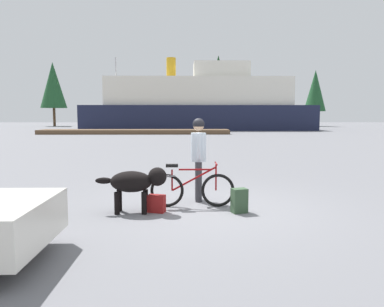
{
  "coord_description": "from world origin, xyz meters",
  "views": [
    {
      "loc": [
        -0.4,
        -7.36,
        1.84
      ],
      "look_at": [
        -0.26,
        0.69,
        1.01
      ],
      "focal_mm": 35.71,
      "sensor_mm": 36.0,
      "label": 1
    }
  ],
  "objects_px": {
    "handbag_pannier": "(156,204)",
    "backpack": "(239,201)",
    "bicycle": "(192,189)",
    "sailboat_moored": "(117,126)",
    "person_cyclist": "(199,151)",
    "dog": "(136,182)",
    "ferry_boat": "(199,105)"
  },
  "relations": [
    {
      "from": "person_cyclist",
      "to": "sailboat_moored",
      "type": "distance_m",
      "value": 36.05
    },
    {
      "from": "sailboat_moored",
      "to": "bicycle",
      "type": "bearing_deg",
      "value": -77.63
    },
    {
      "from": "person_cyclist",
      "to": "ferry_boat",
      "type": "xyz_separation_m",
      "value": [
        1.38,
        37.7,
        1.87
      ]
    },
    {
      "from": "handbag_pannier",
      "to": "sailboat_moored",
      "type": "distance_m",
      "value": 36.81
    },
    {
      "from": "bicycle",
      "to": "ferry_boat",
      "type": "bearing_deg",
      "value": 87.7
    },
    {
      "from": "ferry_boat",
      "to": "sailboat_moored",
      "type": "relative_size",
      "value": 3.28
    },
    {
      "from": "ferry_boat",
      "to": "sailboat_moored",
      "type": "distance_m",
      "value": 10.01
    },
    {
      "from": "backpack",
      "to": "handbag_pannier",
      "type": "xyz_separation_m",
      "value": [
        -1.56,
        0.06,
        -0.06
      ]
    },
    {
      "from": "handbag_pannier",
      "to": "bicycle",
      "type": "bearing_deg",
      "value": 31.08
    },
    {
      "from": "bicycle",
      "to": "sailboat_moored",
      "type": "xyz_separation_m",
      "value": [
        -7.83,
        35.7,
        0.12
      ]
    },
    {
      "from": "bicycle",
      "to": "handbag_pannier",
      "type": "bearing_deg",
      "value": -148.92
    },
    {
      "from": "handbag_pannier",
      "to": "backpack",
      "type": "bearing_deg",
      "value": -2.14
    },
    {
      "from": "person_cyclist",
      "to": "dog",
      "type": "distance_m",
      "value": 1.62
    },
    {
      "from": "person_cyclist",
      "to": "backpack",
      "type": "relative_size",
      "value": 3.84
    },
    {
      "from": "person_cyclist",
      "to": "dog",
      "type": "height_order",
      "value": "person_cyclist"
    },
    {
      "from": "person_cyclist",
      "to": "backpack",
      "type": "xyz_separation_m",
      "value": [
        0.73,
        -1.01,
        -0.84
      ]
    },
    {
      "from": "bicycle",
      "to": "ferry_boat",
      "type": "relative_size",
      "value": 0.06
    },
    {
      "from": "bicycle",
      "to": "person_cyclist",
      "type": "relative_size",
      "value": 0.95
    },
    {
      "from": "person_cyclist",
      "to": "dog",
      "type": "relative_size",
      "value": 1.32
    },
    {
      "from": "bicycle",
      "to": "ferry_boat",
      "type": "height_order",
      "value": "ferry_boat"
    },
    {
      "from": "handbag_pannier",
      "to": "person_cyclist",
      "type": "bearing_deg",
      "value": 49.03
    },
    {
      "from": "bicycle",
      "to": "person_cyclist",
      "type": "distance_m",
      "value": 0.9
    },
    {
      "from": "dog",
      "to": "sailboat_moored",
      "type": "relative_size",
      "value": 0.16
    },
    {
      "from": "handbag_pannier",
      "to": "ferry_boat",
      "type": "relative_size",
      "value": 0.01
    },
    {
      "from": "dog",
      "to": "ferry_boat",
      "type": "relative_size",
      "value": 0.05
    },
    {
      "from": "bicycle",
      "to": "handbag_pannier",
      "type": "xyz_separation_m",
      "value": [
        -0.67,
        -0.41,
        -0.2
      ]
    },
    {
      "from": "sailboat_moored",
      "to": "handbag_pannier",
      "type": "bearing_deg",
      "value": -78.79
    },
    {
      "from": "handbag_pannier",
      "to": "sailboat_moored",
      "type": "bearing_deg",
      "value": 101.21
    },
    {
      "from": "handbag_pannier",
      "to": "sailboat_moored",
      "type": "xyz_separation_m",
      "value": [
        -7.15,
        36.1,
        0.32
      ]
    },
    {
      "from": "handbag_pannier",
      "to": "sailboat_moored",
      "type": "relative_size",
      "value": 0.04
    },
    {
      "from": "dog",
      "to": "backpack",
      "type": "height_order",
      "value": "dog"
    },
    {
      "from": "person_cyclist",
      "to": "ferry_boat",
      "type": "height_order",
      "value": "ferry_boat"
    }
  ]
}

